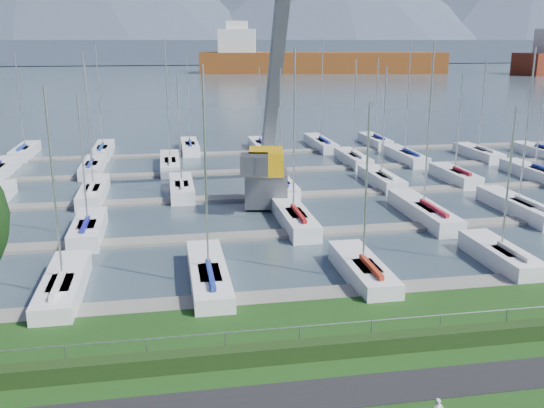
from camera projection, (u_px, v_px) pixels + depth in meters
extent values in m
cube|color=black|center=(345.00, 392.00, 21.72)|extent=(160.00, 2.00, 0.04)
cube|color=#3A4B56|center=(175.00, 69.00, 271.69)|extent=(800.00, 540.00, 0.20)
cube|color=#1C3212|center=(326.00, 349.00, 24.10)|extent=(80.00, 0.70, 0.70)
cylinder|color=gray|center=(324.00, 325.00, 24.26)|extent=(80.00, 0.04, 0.04)
cube|color=#404B5E|center=(172.00, 51.00, 336.51)|extent=(900.00, 80.00, 12.00)
cube|color=slate|center=(293.00, 297.00, 30.33)|extent=(90.00, 1.60, 0.25)
cube|color=gray|center=(261.00, 235.00, 39.83)|extent=(90.00, 1.60, 0.25)
cube|color=slate|center=(242.00, 198.00, 49.33)|extent=(90.00, 1.60, 0.25)
cube|color=slate|center=(229.00, 172.00, 58.83)|extent=(90.00, 1.60, 0.25)
cube|color=slate|center=(219.00, 154.00, 68.33)|extent=(90.00, 1.60, 0.25)
cube|color=#5C5D64|center=(266.00, 188.00, 46.52)|extent=(3.68, 3.68, 2.60)
cube|color=#DAA10C|center=(266.00, 161.00, 45.97)|extent=(3.12, 3.78, 1.80)
cube|color=#57595E|center=(279.00, 39.00, 48.19)|extent=(1.13, 11.23, 19.89)
cube|color=#4F5055|center=(254.00, 164.00, 43.82)|extent=(2.33, 2.50, 1.40)
cube|color=brown|center=(322.00, 66.00, 233.89)|extent=(94.74, 32.89, 10.00)
cube|color=silver|center=(237.00, 46.00, 231.53)|extent=(16.09, 16.09, 12.00)
cube|color=silver|center=(237.00, 27.00, 229.69)|extent=(9.19, 9.19, 4.00)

